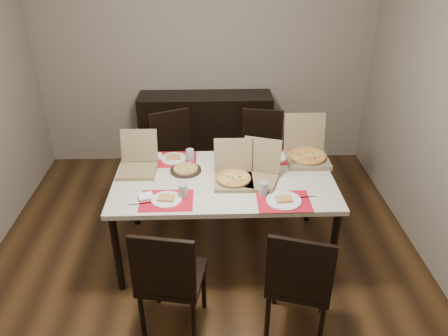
{
  "coord_description": "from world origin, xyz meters",
  "views": [
    {
      "loc": [
        0.06,
        -2.88,
        2.57
      ],
      "look_at": [
        0.16,
        0.19,
        0.85
      ],
      "focal_mm": 35.0,
      "sensor_mm": 36.0,
      "label": 1
    }
  ],
  "objects_px": {
    "dip_bowl": "(226,164)",
    "dining_table": "(224,186)",
    "soda_bottle": "(135,148)",
    "chair_far_right": "(261,152)",
    "chair_near_left": "(169,278)",
    "chair_far_left": "(176,153)",
    "pizza_box_center": "(233,176)",
    "chair_near_right": "(299,280)",
    "sideboard": "(206,132)"
  },
  "relations": [
    {
      "from": "dip_bowl",
      "to": "dining_table",
      "type": "bearing_deg",
      "value": -95.48
    },
    {
      "from": "dining_table",
      "to": "soda_bottle",
      "type": "height_order",
      "value": "soda_bottle"
    },
    {
      "from": "chair_far_right",
      "to": "soda_bottle",
      "type": "distance_m",
      "value": 1.36
    },
    {
      "from": "chair_near_left",
      "to": "chair_far_left",
      "type": "xyz_separation_m",
      "value": [
        -0.08,
        1.83,
        0.0
      ]
    },
    {
      "from": "dining_table",
      "to": "chair_far_right",
      "type": "xyz_separation_m",
      "value": [
        0.41,
        0.94,
        -0.17
      ]
    },
    {
      "from": "dining_table",
      "to": "chair_far_right",
      "type": "relative_size",
      "value": 1.94
    },
    {
      "from": "pizza_box_center",
      "to": "chair_far_left",
      "type": "bearing_deg",
      "value": 118.97
    },
    {
      "from": "chair_near_right",
      "to": "soda_bottle",
      "type": "bearing_deg",
      "value": 133.77
    },
    {
      "from": "chair_near_left",
      "to": "chair_near_right",
      "type": "height_order",
      "value": "same"
    },
    {
      "from": "sideboard",
      "to": "pizza_box_center",
      "type": "distance_m",
      "value": 1.68
    },
    {
      "from": "chair_far_left",
      "to": "soda_bottle",
      "type": "bearing_deg",
      "value": -116.32
    },
    {
      "from": "chair_far_right",
      "to": "dip_bowl",
      "type": "height_order",
      "value": "chair_far_right"
    },
    {
      "from": "chair_near_left",
      "to": "chair_far_right",
      "type": "bearing_deg",
      "value": 66.15
    },
    {
      "from": "chair_near_left",
      "to": "chair_far_right",
      "type": "xyz_separation_m",
      "value": [
        0.81,
        1.82,
        0.0
      ]
    },
    {
      "from": "chair_near_left",
      "to": "soda_bottle",
      "type": "xyz_separation_m",
      "value": [
        -0.37,
        1.23,
        0.35
      ]
    },
    {
      "from": "chair_far_right",
      "to": "pizza_box_center",
      "type": "distance_m",
      "value": 1.08
    },
    {
      "from": "sideboard",
      "to": "chair_near_right",
      "type": "height_order",
      "value": "chair_near_right"
    },
    {
      "from": "dip_bowl",
      "to": "pizza_box_center",
      "type": "bearing_deg",
      "value": -78.08
    },
    {
      "from": "chair_near_left",
      "to": "chair_near_right",
      "type": "relative_size",
      "value": 1.0
    },
    {
      "from": "dining_table",
      "to": "pizza_box_center",
      "type": "height_order",
      "value": "pizza_box_center"
    },
    {
      "from": "sideboard",
      "to": "dip_bowl",
      "type": "bearing_deg",
      "value": -82.48
    },
    {
      "from": "sideboard",
      "to": "dining_table",
      "type": "xyz_separation_m",
      "value": [
        0.16,
        -1.59,
        0.23
      ]
    },
    {
      "from": "soda_bottle",
      "to": "sideboard",
      "type": "bearing_deg",
      "value": 63.98
    },
    {
      "from": "dining_table",
      "to": "chair_near_left",
      "type": "relative_size",
      "value": 1.94
    },
    {
      "from": "pizza_box_center",
      "to": "dip_bowl",
      "type": "height_order",
      "value": "pizza_box_center"
    },
    {
      "from": "dip_bowl",
      "to": "soda_bottle",
      "type": "distance_m",
      "value": 0.8
    },
    {
      "from": "sideboard",
      "to": "dining_table",
      "type": "distance_m",
      "value": 1.61
    },
    {
      "from": "pizza_box_center",
      "to": "soda_bottle",
      "type": "distance_m",
      "value": 0.93
    },
    {
      "from": "chair_far_right",
      "to": "dip_bowl",
      "type": "xyz_separation_m",
      "value": [
        -0.39,
        -0.72,
        0.25
      ]
    },
    {
      "from": "pizza_box_center",
      "to": "soda_bottle",
      "type": "bearing_deg",
      "value": 154.89
    },
    {
      "from": "chair_near_left",
      "to": "dip_bowl",
      "type": "distance_m",
      "value": 1.2
    },
    {
      "from": "pizza_box_center",
      "to": "dining_table",
      "type": "bearing_deg",
      "value": 150.61
    },
    {
      "from": "dining_table",
      "to": "chair_far_right",
      "type": "distance_m",
      "value": 1.04
    },
    {
      "from": "soda_bottle",
      "to": "chair_near_right",
      "type": "bearing_deg",
      "value": -46.23
    },
    {
      "from": "chair_far_right",
      "to": "soda_bottle",
      "type": "xyz_separation_m",
      "value": [
        -1.17,
        -0.59,
        0.35
      ]
    },
    {
      "from": "chair_near_right",
      "to": "dip_bowl",
      "type": "bearing_deg",
      "value": 111.24
    },
    {
      "from": "chair_far_left",
      "to": "chair_near_left",
      "type": "bearing_deg",
      "value": -87.65
    },
    {
      "from": "dining_table",
      "to": "soda_bottle",
      "type": "bearing_deg",
      "value": 155.33
    },
    {
      "from": "pizza_box_center",
      "to": "dip_bowl",
      "type": "bearing_deg",
      "value": 101.92
    },
    {
      "from": "sideboard",
      "to": "chair_far_right",
      "type": "relative_size",
      "value": 1.61
    },
    {
      "from": "chair_near_left",
      "to": "chair_far_left",
      "type": "relative_size",
      "value": 1.0
    },
    {
      "from": "chair_near_left",
      "to": "pizza_box_center",
      "type": "bearing_deg",
      "value": 60.76
    },
    {
      "from": "sideboard",
      "to": "chair_near_right",
      "type": "xyz_separation_m",
      "value": [
        0.63,
        -2.52,
        0.06
      ]
    },
    {
      "from": "chair_far_left",
      "to": "dip_bowl",
      "type": "height_order",
      "value": "chair_far_left"
    },
    {
      "from": "chair_near_right",
      "to": "soda_bottle",
      "type": "relative_size",
      "value": 3.47
    },
    {
      "from": "chair_near_left",
      "to": "pizza_box_center",
      "type": "distance_m",
      "value": 1.01
    },
    {
      "from": "dining_table",
      "to": "dip_bowl",
      "type": "relative_size",
      "value": 14.13
    },
    {
      "from": "sideboard",
      "to": "soda_bottle",
      "type": "relative_size",
      "value": 5.6
    },
    {
      "from": "dip_bowl",
      "to": "chair_far_left",
      "type": "bearing_deg",
      "value": 124.03
    },
    {
      "from": "dining_table",
      "to": "chair_far_left",
      "type": "height_order",
      "value": "chair_far_left"
    }
  ]
}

